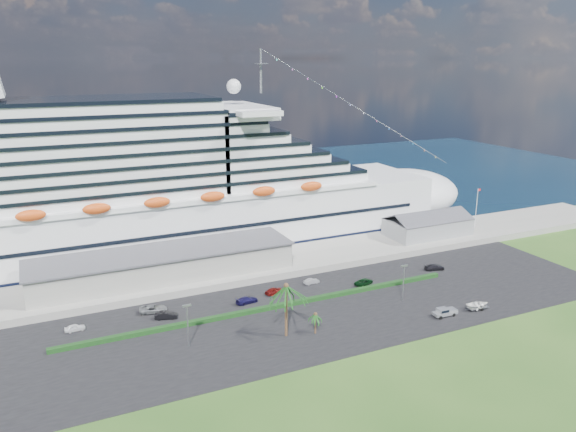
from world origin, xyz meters
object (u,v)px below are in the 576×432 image
parked_car_3 (247,300)px  boat_trailer (478,305)px  cruise_ship (154,192)px  pickup_truck (445,312)px

parked_car_3 → boat_trailer: boat_trailer is taller
cruise_ship → pickup_truck: (44.67, -66.13, -15.57)m
cruise_ship → parked_car_3: (10.02, -42.92, -15.86)m
cruise_ship → parked_car_3: 46.84m
pickup_truck → boat_trailer: (8.44, -0.50, 0.10)m
parked_car_3 → boat_trailer: 49.19m
pickup_truck → boat_trailer: pickup_truck is taller
boat_trailer → pickup_truck: bearing=176.6°
pickup_truck → boat_trailer: size_ratio=0.90×
cruise_ship → pickup_truck: size_ratio=36.05×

